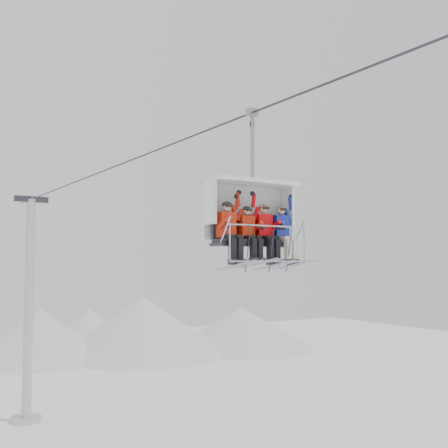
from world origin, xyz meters
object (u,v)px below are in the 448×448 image
skier_far_left (229,230)px  skier_far_right (283,232)px  chairlift_carrier (250,213)px  skier_center_right (266,231)px  lift_tower_right (28,324)px  skier_center_left (249,232)px

skier_far_left → skier_far_right: bearing=0.0°
chairlift_carrier → skier_center_right: size_ratio=2.36×
chairlift_carrier → skier_far_right: (0.85, -0.30, -0.47)m
lift_tower_right → chairlift_carrier: lift_tower_right is taller
skier_center_right → skier_far_right: same height
chairlift_carrier → skier_far_right: size_ratio=2.36×
skier_center_left → skier_center_right: (0.53, 0.01, 0.04)m
lift_tower_right → skier_far_right: (0.85, -23.54, 4.45)m
skier_far_left → skier_center_left: bearing=-1.0°
chairlift_carrier → skier_far_right: chairlift_carrier is taller
lift_tower_right → skier_far_right: bearing=-87.9°
skier_far_left → skier_center_right: (1.12, 0.00, 0.00)m
chairlift_carrier → skier_center_right: 0.63m
skier_far_right → skier_center_right: bearing=180.0°
lift_tower_right → chairlift_carrier: (0.00, -23.23, 4.92)m
skier_far_left → skier_center_right: 1.12m
chairlift_carrier → skier_far_left: bearing=-160.1°
skier_center_left → skier_far_right: size_ratio=1.00×
lift_tower_right → skier_center_left: lift_tower_right is taller
skier_center_left → skier_far_right: (1.09, 0.01, 0.04)m
lift_tower_right → skier_far_left: lift_tower_right is taller
chairlift_carrier → skier_center_left: 0.64m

